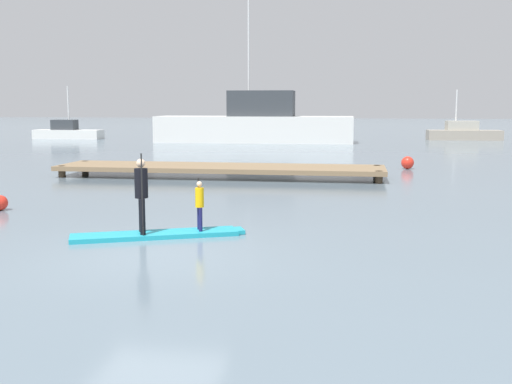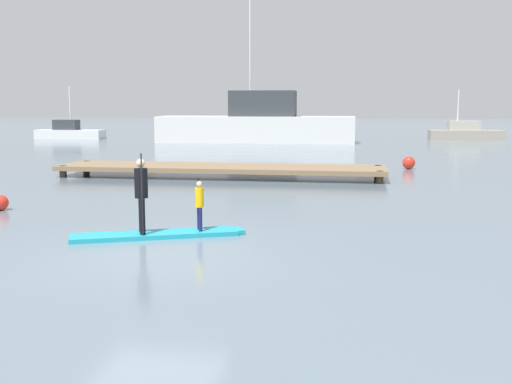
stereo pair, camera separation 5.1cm
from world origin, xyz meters
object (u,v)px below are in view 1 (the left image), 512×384
object	(u,v)px
paddler_child_solo	(200,203)
fishing_boat_white_large	(256,125)
mooring_buoy_near	(0,203)
mooring_buoy_far	(408,163)
motor_boat_small_navy	(463,133)
fishing_boat_green_midground	(68,132)
paddleboard_near	(159,235)
paddler_adult	(141,191)

from	to	relation	value
paddler_child_solo	fishing_boat_white_large	distance (m)	34.07
fishing_boat_white_large	mooring_buoy_near	distance (m)	31.64
mooring_buoy_near	mooring_buoy_far	distance (m)	17.66
motor_boat_small_navy	mooring_buoy_near	xyz separation A→B (m)	(-18.21, -37.36, -0.38)
paddler_child_solo	fishing_boat_green_midground	xyz separation A→B (m)	(-20.49, 36.26, -0.16)
fishing_boat_green_midground	mooring_buoy_near	world-z (taller)	fishing_boat_green_midground
fishing_boat_white_large	mooring_buoy_near	size ratio (longest dim) A/B	35.39
mooring_buoy_far	fishing_boat_white_large	bearing A→B (deg)	117.98
paddler_child_solo	motor_boat_small_navy	world-z (taller)	motor_boat_small_navy
paddler_child_solo	motor_boat_small_navy	bearing A→B (deg)	73.08
paddleboard_near	fishing_boat_green_midground	world-z (taller)	fishing_boat_green_midground
motor_boat_small_navy	mooring_buoy_near	size ratio (longest dim) A/B	13.95
fishing_boat_green_midground	motor_boat_small_navy	distance (m)	32.72
paddleboard_near	motor_boat_small_navy	distance (m)	42.02
fishing_boat_green_midground	mooring_buoy_far	distance (m)	33.53
fishing_boat_green_midground	mooring_buoy_near	xyz separation A→B (m)	(14.33, -34.00, -0.34)
paddler_adult	motor_boat_small_navy	world-z (taller)	motor_boat_small_navy
fishing_boat_white_large	motor_boat_small_navy	size ratio (longest dim) A/B	2.54
paddler_child_solo	fishing_boat_green_midground	world-z (taller)	fishing_boat_green_midground
motor_boat_small_navy	mooring_buoy_near	distance (m)	41.57
paddler_child_solo	fishing_boat_green_midground	bearing A→B (deg)	119.47
fishing_boat_white_large	motor_boat_small_navy	xyz separation A→B (m)	(16.16, 5.81, -0.76)
motor_boat_small_navy	mooring_buoy_far	size ratio (longest dim) A/B	10.39
mooring_buoy_near	paddleboard_near	bearing A→B (deg)	-26.28
paddleboard_near	fishing_boat_white_large	xyz separation A→B (m)	(-3.27, 34.19, 1.30)
paddler_child_solo	mooring_buoy_near	size ratio (longest dim) A/B	2.74
fishing_boat_white_large	motor_boat_small_navy	bearing A→B (deg)	19.77
mooring_buoy_far	fishing_boat_green_midground	bearing A→B (deg)	141.40
paddler_adult	mooring_buoy_far	xyz separation A→B (m)	(6.86, 15.85, -0.75)
fishing_boat_white_large	fishing_boat_green_midground	distance (m)	16.59
motor_boat_small_navy	mooring_buoy_near	world-z (taller)	motor_boat_small_navy
paddleboard_near	mooring_buoy_near	size ratio (longest dim) A/B	8.78
paddleboard_near	mooring_buoy_far	world-z (taller)	mooring_buoy_far
motor_boat_small_navy	fishing_boat_green_midground	bearing A→B (deg)	-174.09
paddler_child_solo	fishing_boat_green_midground	distance (m)	41.65
paddler_adult	fishing_boat_white_large	world-z (taller)	fishing_boat_white_large
paddler_child_solo	fishing_boat_white_large	size ratio (longest dim) A/B	0.08
fishing_boat_white_large	mooring_buoy_far	size ratio (longest dim) A/B	26.37
fishing_boat_green_midground	mooring_buoy_far	size ratio (longest dim) A/B	10.18
paddler_adult	mooring_buoy_far	bearing A→B (deg)	66.58
fishing_boat_green_midground	paddleboard_near	bearing A→B (deg)	-61.78
fishing_boat_green_midground	mooring_buoy_near	distance (m)	36.90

